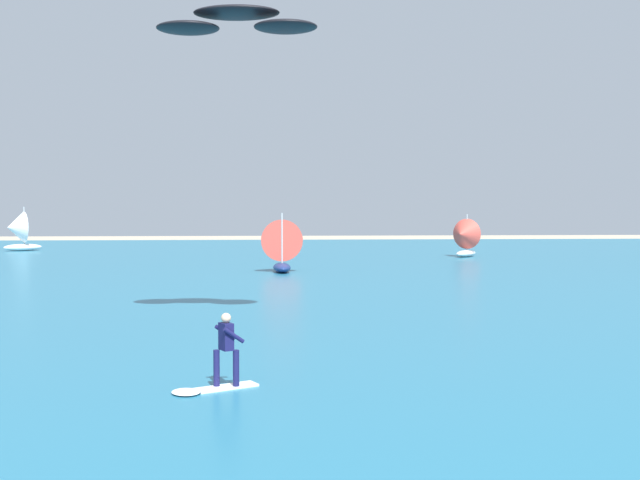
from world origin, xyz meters
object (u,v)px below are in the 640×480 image
at_px(kite, 237,22).
at_px(sailboat_center_horizon, 281,245).
at_px(sailboat_leading, 464,237).
at_px(sailboat_far_left, 17,231).
at_px(kitesurfer, 218,362).

relative_size(kite, sailboat_center_horizon, 1.49).
height_order(kite, sailboat_leading, kite).
bearing_deg(kite, sailboat_center_horizon, 85.40).
bearing_deg(sailboat_far_left, sailboat_leading, -16.06).
height_order(kitesurfer, sailboat_far_left, sailboat_far_left).
distance_m(sailboat_center_horizon, sailboat_far_left, 33.71).
distance_m(kite, sailboat_center_horizon, 23.75).
height_order(kitesurfer, sailboat_leading, sailboat_leading).
distance_m(sailboat_leading, sailboat_center_horizon, 19.58).
xyz_separation_m(kitesurfer, sailboat_far_left, (-21.90, 54.50, 1.25)).
bearing_deg(kitesurfer, sailboat_leading, 68.98).
relative_size(kitesurfer, sailboat_center_horizon, 0.54).
height_order(kite, sailboat_center_horizon, kite).
xyz_separation_m(kitesurfer, sailboat_center_horizon, (1.86, 30.59, 1.07)).
relative_size(kite, sailboat_far_left, 1.34).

